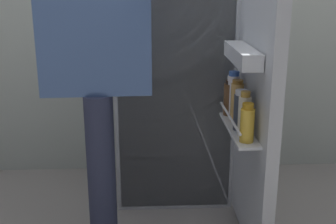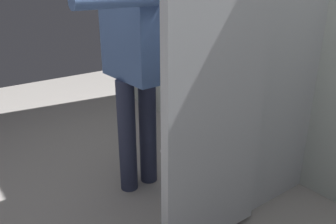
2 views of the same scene
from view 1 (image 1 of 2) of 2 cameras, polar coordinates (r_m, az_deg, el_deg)
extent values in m
cube|color=silver|center=(2.60, 0.57, 6.94)|extent=(0.65, 0.59, 1.64)
cube|color=white|center=(2.32, 0.99, 5.68)|extent=(0.61, 0.01, 1.60)
cube|color=white|center=(2.37, 0.92, 5.12)|extent=(0.57, 0.09, 0.01)
cube|color=silver|center=(2.06, 11.46, 3.95)|extent=(0.06, 0.63, 1.59)
cube|color=white|center=(2.11, 9.04, -2.21)|extent=(0.10, 0.50, 0.01)
cylinder|color=silver|center=(2.08, 7.93, -0.65)|extent=(0.01, 0.48, 0.01)
cube|color=white|center=(2.02, 9.50, 7.23)|extent=(0.09, 0.42, 0.07)
cylinder|color=#333842|center=(2.06, 9.35, -0.03)|extent=(0.07, 0.07, 0.17)
cylinder|color=silver|center=(2.04, 9.47, 2.49)|extent=(0.06, 0.06, 0.02)
cylinder|color=gold|center=(1.92, 10.12, -1.71)|extent=(0.06, 0.06, 0.15)
cylinder|color=#BC8419|center=(1.89, 10.25, 0.74)|extent=(0.05, 0.05, 0.02)
cylinder|color=white|center=(2.26, 8.36, 2.08)|extent=(0.06, 0.06, 0.21)
cylinder|color=#335BB2|center=(2.24, 8.49, 4.90)|extent=(0.05, 0.05, 0.02)
cylinder|color=#EDE5CC|center=(1.99, 9.78, -0.54)|extent=(0.06, 0.06, 0.18)
cylinder|color=#B78933|center=(1.96, 9.93, 2.29)|extent=(0.04, 0.04, 0.02)
cylinder|color=tan|center=(2.18, 8.83, 1.22)|extent=(0.06, 0.06, 0.19)
cylinder|color=#996623|center=(2.16, 8.95, 3.86)|extent=(0.05, 0.05, 0.02)
cylinder|color=brown|center=(2.28, 7.98, 1.62)|extent=(0.07, 0.07, 0.16)
cylinder|color=black|center=(2.26, 8.07, 3.84)|extent=(0.05, 0.05, 0.02)
cylinder|color=#2D334C|center=(2.20, -8.34, -6.72)|extent=(0.12, 0.12, 0.79)
cylinder|color=#2D334C|center=(2.05, -8.60, -8.62)|extent=(0.12, 0.12, 0.79)
cube|color=#4C6BA3|center=(1.95, -9.34, 10.76)|extent=(0.48, 0.24, 0.56)
cylinder|color=#4C6BA3|center=(2.18, -8.86, 10.83)|extent=(0.08, 0.08, 0.53)
camera|label=2|loc=(1.83, 62.67, 12.20)|focal=37.05mm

